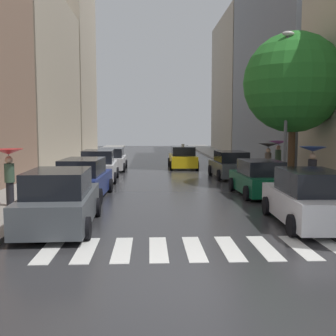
{
  "coord_description": "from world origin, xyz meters",
  "views": [
    {
      "loc": [
        -1.11,
        -7.74,
        3.05
      ],
      "look_at": [
        -0.1,
        14.89,
        0.82
      ],
      "focal_mm": 44.54,
      "sensor_mm": 36.0,
      "label": 1
    }
  ],
  "objects_px": {
    "parked_car_left_fourth": "(112,160)",
    "parked_car_right_nearest": "(308,199)",
    "parked_car_right_third": "(230,165)",
    "parked_car_right_second": "(259,179)",
    "lamp_post_right": "(286,99)",
    "taxi_midroad": "(183,158)",
    "pedestrian_by_kerb": "(268,152)",
    "pedestrian_far_side": "(313,159)",
    "street_tree_right": "(293,83)",
    "parked_car_left_third": "(99,167)",
    "parked_car_left_nearest": "(60,201)",
    "pedestrian_foreground": "(9,164)",
    "parked_car_left_second": "(84,180)",
    "pedestrian_near_tree": "(278,149)"
  },
  "relations": [
    {
      "from": "parked_car_left_nearest",
      "to": "parked_car_right_third",
      "type": "xyz_separation_m",
      "value": [
        7.6,
        12.25,
        -0.07
      ]
    },
    {
      "from": "pedestrian_far_side",
      "to": "street_tree_right",
      "type": "bearing_deg",
      "value": -158.19
    },
    {
      "from": "pedestrian_far_side",
      "to": "parked_car_left_fourth",
      "type": "bearing_deg",
      "value": -112.74
    },
    {
      "from": "parked_car_right_third",
      "to": "parked_car_left_third",
      "type": "bearing_deg",
      "value": 97.02
    },
    {
      "from": "pedestrian_near_tree",
      "to": "street_tree_right",
      "type": "bearing_deg",
      "value": 97.6
    },
    {
      "from": "parked_car_left_second",
      "to": "parked_car_left_third",
      "type": "distance_m",
      "value": 5.72
    },
    {
      "from": "parked_car_left_nearest",
      "to": "pedestrian_far_side",
      "type": "height_order",
      "value": "pedestrian_far_side"
    },
    {
      "from": "taxi_midroad",
      "to": "pedestrian_near_tree",
      "type": "relative_size",
      "value": 2.17
    },
    {
      "from": "parked_car_right_nearest",
      "to": "pedestrian_far_side",
      "type": "height_order",
      "value": "pedestrian_far_side"
    },
    {
      "from": "parked_car_right_second",
      "to": "lamp_post_right",
      "type": "xyz_separation_m",
      "value": [
        1.76,
        1.92,
        3.68
      ]
    },
    {
      "from": "parked_car_left_fourth",
      "to": "pedestrian_foreground",
      "type": "height_order",
      "value": "pedestrian_foreground"
    },
    {
      "from": "parked_car_left_fourth",
      "to": "parked_car_right_nearest",
      "type": "distance_m",
      "value": 18.54
    },
    {
      "from": "parked_car_right_nearest",
      "to": "pedestrian_foreground",
      "type": "relative_size",
      "value": 2.15
    },
    {
      "from": "parked_car_right_nearest",
      "to": "pedestrian_by_kerb",
      "type": "height_order",
      "value": "pedestrian_by_kerb"
    },
    {
      "from": "taxi_midroad",
      "to": "pedestrian_by_kerb",
      "type": "xyz_separation_m",
      "value": [
        4.08,
        -8.15,
        0.9
      ]
    },
    {
      "from": "street_tree_right",
      "to": "lamp_post_right",
      "type": "distance_m",
      "value": 1.8
    },
    {
      "from": "pedestrian_foreground",
      "to": "pedestrian_by_kerb",
      "type": "height_order",
      "value": "pedestrian_foreground"
    },
    {
      "from": "parked_car_left_nearest",
      "to": "pedestrian_near_tree",
      "type": "xyz_separation_m",
      "value": [
        10.36,
        11.78,
        0.92
      ]
    },
    {
      "from": "parked_car_left_fourth",
      "to": "parked_car_right_third",
      "type": "bearing_deg",
      "value": -121.95
    },
    {
      "from": "pedestrian_by_kerb",
      "to": "pedestrian_foreground",
      "type": "bearing_deg",
      "value": -76.95
    },
    {
      "from": "parked_car_right_third",
      "to": "pedestrian_foreground",
      "type": "xyz_separation_m",
      "value": [
        -10.04,
        -9.32,
        0.94
      ]
    },
    {
      "from": "parked_car_right_nearest",
      "to": "pedestrian_by_kerb",
      "type": "relative_size",
      "value": 2.25
    },
    {
      "from": "taxi_midroad",
      "to": "parked_car_right_second",
      "type": "bearing_deg",
      "value": -168.82
    },
    {
      "from": "parked_car_right_nearest",
      "to": "parked_car_right_second",
      "type": "distance_m",
      "value": 5.66
    },
    {
      "from": "parked_car_left_third",
      "to": "taxi_midroad",
      "type": "relative_size",
      "value": 0.93
    },
    {
      "from": "parked_car_left_third",
      "to": "parked_car_right_nearest",
      "type": "relative_size",
      "value": 0.93
    },
    {
      "from": "parked_car_left_nearest",
      "to": "parked_car_left_second",
      "type": "distance_m",
      "value": 5.33
    },
    {
      "from": "parked_car_right_second",
      "to": "parked_car_left_second",
      "type": "bearing_deg",
      "value": 90.76
    },
    {
      "from": "parked_car_left_fourth",
      "to": "pedestrian_near_tree",
      "type": "distance_m",
      "value": 11.57
    },
    {
      "from": "pedestrian_far_side",
      "to": "street_tree_right",
      "type": "xyz_separation_m",
      "value": [
        0.61,
        4.38,
        3.62
      ]
    },
    {
      "from": "parked_car_right_third",
      "to": "lamp_post_right",
      "type": "bearing_deg",
      "value": -160.88
    },
    {
      "from": "taxi_midroad",
      "to": "pedestrian_far_side",
      "type": "height_order",
      "value": "pedestrian_far_side"
    },
    {
      "from": "parked_car_left_nearest",
      "to": "taxi_midroad",
      "type": "xyz_separation_m",
      "value": [
        5.2,
        18.3,
        -0.06
      ]
    },
    {
      "from": "parked_car_right_second",
      "to": "parked_car_right_third",
      "type": "relative_size",
      "value": 0.94
    },
    {
      "from": "parked_car_right_nearest",
      "to": "pedestrian_far_side",
      "type": "distance_m",
      "value": 5.01
    },
    {
      "from": "parked_car_left_third",
      "to": "pedestrian_foreground",
      "type": "relative_size",
      "value": 2.0
    },
    {
      "from": "parked_car_right_second",
      "to": "pedestrian_far_side",
      "type": "bearing_deg",
      "value": -121.68
    },
    {
      "from": "pedestrian_near_tree",
      "to": "pedestrian_far_side",
      "type": "height_order",
      "value": "pedestrian_near_tree"
    },
    {
      "from": "pedestrian_by_kerb",
      "to": "lamp_post_right",
      "type": "height_order",
      "value": "lamp_post_right"
    },
    {
      "from": "parked_car_left_fourth",
      "to": "lamp_post_right",
      "type": "relative_size",
      "value": 0.58
    },
    {
      "from": "pedestrian_foreground",
      "to": "lamp_post_right",
      "type": "bearing_deg",
      "value": 123.81
    },
    {
      "from": "parked_car_left_nearest",
      "to": "parked_car_right_second",
      "type": "relative_size",
      "value": 1.11
    },
    {
      "from": "taxi_midroad",
      "to": "pedestrian_by_kerb",
      "type": "bearing_deg",
      "value": -153.03
    },
    {
      "from": "parked_car_left_second",
      "to": "pedestrian_foreground",
      "type": "relative_size",
      "value": 2.29
    },
    {
      "from": "parked_car_right_nearest",
      "to": "parked_car_right_third",
      "type": "height_order",
      "value": "parked_car_right_nearest"
    },
    {
      "from": "parked_car_right_nearest",
      "to": "lamp_post_right",
      "type": "relative_size",
      "value": 0.6
    },
    {
      "from": "parked_car_left_third",
      "to": "parked_car_left_second",
      "type": "bearing_deg",
      "value": 178.87
    },
    {
      "from": "parked_car_right_nearest",
      "to": "parked_car_right_third",
      "type": "bearing_deg",
      "value": 2.37
    },
    {
      "from": "parked_car_right_nearest",
      "to": "pedestrian_near_tree",
      "type": "relative_size",
      "value": 2.16
    },
    {
      "from": "parked_car_right_second",
      "to": "pedestrian_near_tree",
      "type": "height_order",
      "value": "pedestrian_near_tree"
    }
  ]
}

